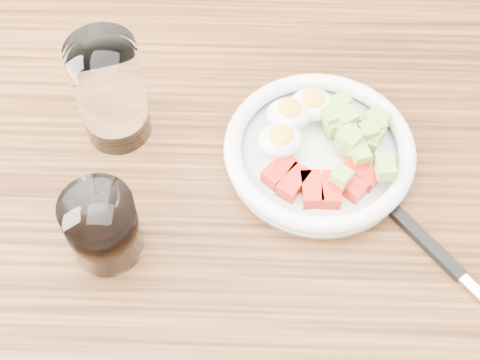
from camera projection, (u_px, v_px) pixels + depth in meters
name	position (u px, v px, depth m)	size (l,w,h in m)	color
dining_table	(247.00, 239.00, 0.88)	(1.50, 0.90, 0.77)	brown
bowl	(320.00, 147.00, 0.81)	(0.23, 0.23, 0.06)	white
fork	(446.00, 262.00, 0.75)	(0.16, 0.19, 0.01)	black
water_glass	(110.00, 92.00, 0.79)	(0.08, 0.08, 0.15)	white
coffee_glass	(102.00, 227.00, 0.73)	(0.08, 0.08, 0.09)	white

